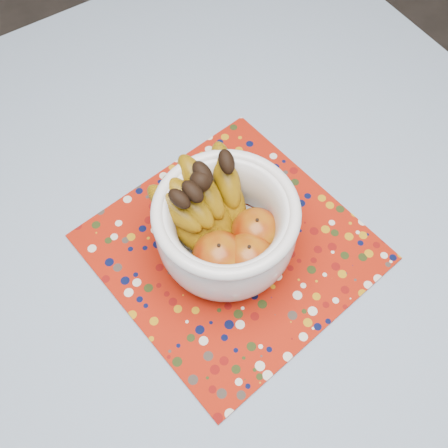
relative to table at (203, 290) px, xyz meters
name	(u,v)px	position (x,y,z in m)	size (l,w,h in m)	color
table	(203,290)	(0.00, 0.00, 0.00)	(1.20, 1.20, 0.75)	brown
tablecloth	(201,270)	(0.00, 0.00, 0.08)	(1.32, 1.32, 0.01)	#6186A2
placemat	(232,247)	(0.06, 0.00, 0.09)	(0.37, 0.37, 0.00)	#9A1808
fruit_bowl	(219,222)	(0.04, 0.02, 0.16)	(0.21, 0.23, 0.17)	white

